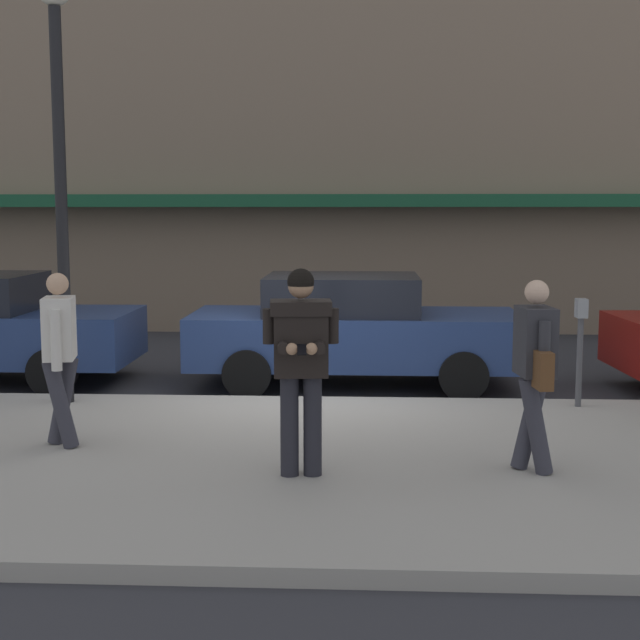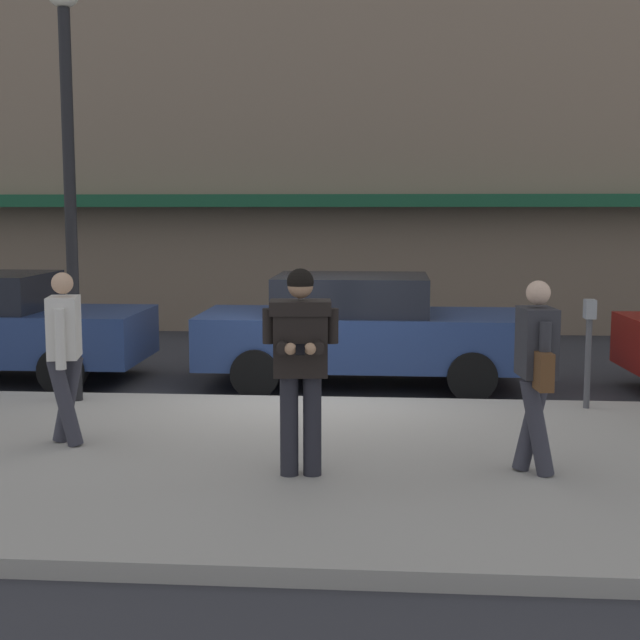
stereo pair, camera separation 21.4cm
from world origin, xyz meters
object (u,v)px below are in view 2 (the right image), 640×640
at_px(pedestrian_in_light_coat, 65,347).
at_px(parking_meter, 589,337).
at_px(man_texting_on_phone, 301,349).
at_px(parked_sedan_mid, 362,330).
at_px(street_lamp_post, 68,149).
at_px(pedestrian_with_bag, 537,365).

xyz_separation_m(pedestrian_in_light_coat, parking_meter, (5.45, 2.02, -0.14)).
height_order(man_texting_on_phone, pedestrian_in_light_coat, man_texting_on_phone).
xyz_separation_m(parked_sedan_mid, man_texting_on_phone, (-0.38, -4.67, 0.46)).
bearing_deg(pedestrian_in_light_coat, man_texting_on_phone, -19.88).
distance_m(pedestrian_in_light_coat, parking_meter, 5.82).
height_order(pedestrian_in_light_coat, street_lamp_post, street_lamp_post).
relative_size(pedestrian_in_light_coat, pedestrian_with_bag, 1.00).
bearing_deg(street_lamp_post, pedestrian_with_bag, -27.53).
relative_size(pedestrian_with_bag, street_lamp_post, 0.35).
distance_m(parked_sedan_mid, man_texting_on_phone, 4.71).
distance_m(man_texting_on_phone, pedestrian_with_bag, 2.04).
height_order(pedestrian_in_light_coat, parking_meter, pedestrian_in_light_coat).
bearing_deg(street_lamp_post, pedestrian_in_light_coat, -72.75).
bearing_deg(parking_meter, parked_sedan_mid, 146.35).
distance_m(man_texting_on_phone, street_lamp_post, 4.55).
bearing_deg(man_texting_on_phone, pedestrian_with_bag, 5.97).
xyz_separation_m(parked_sedan_mid, pedestrian_with_bag, (1.65, -4.46, 0.32)).
bearing_deg(pedestrian_with_bag, parking_meter, 69.01).
height_order(pedestrian_with_bag, street_lamp_post, street_lamp_post).
height_order(parked_sedan_mid, man_texting_on_phone, man_texting_on_phone).
relative_size(pedestrian_in_light_coat, parking_meter, 1.34).
xyz_separation_m(pedestrian_with_bag, parking_meter, (1.03, 2.68, -0.14)).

